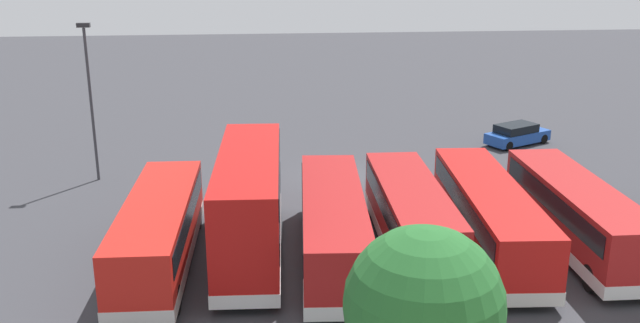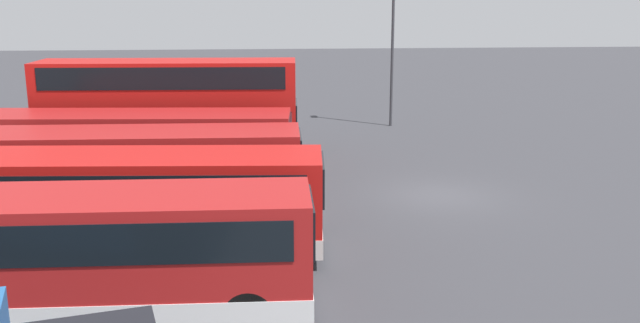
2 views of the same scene
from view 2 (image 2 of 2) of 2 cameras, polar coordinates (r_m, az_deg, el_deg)
name	(u,v)px [view 2 (image 2 of 2)]	position (r m, az deg, el deg)	size (l,w,h in m)	color
ground_plane	(440,196)	(26.09, 9.75, -2.76)	(140.00, 140.00, 0.00)	#38383D
bus_single_deck_near_end	(65,253)	(16.70, -20.12, -7.02)	(2.81, 11.12, 2.95)	#A51919
bus_single_deck_second	(111,202)	(20.26, -16.73, -3.16)	(3.37, 11.97, 2.95)	#B71411
bus_single_deck_third	(142,171)	(23.45, -14.35, -0.75)	(2.86, 10.43, 2.95)	#A51919
bus_single_deck_fourth	(137,148)	(26.95, -14.76, 1.06)	(3.38, 11.70, 2.95)	#A51919
bus_double_decker_fifth	(169,111)	(30.07, -12.24, 4.07)	(3.06, 10.84, 4.55)	#B71411
bus_single_deck_sixth	(164,115)	(33.99, -12.63, 3.72)	(2.90, 10.92, 2.95)	red
lamp_post_tall	(393,33)	(38.88, 5.97, 10.43)	(0.70, 0.30, 8.93)	#38383D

